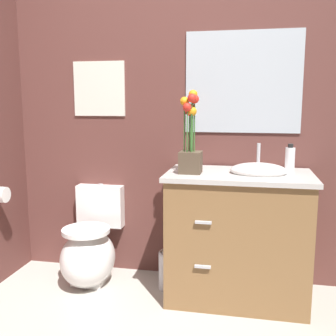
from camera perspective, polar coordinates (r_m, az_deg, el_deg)
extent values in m
cube|color=brown|center=(2.92, 7.23, 8.07)|extent=(4.16, 0.05, 2.50)
ellipsoid|color=white|center=(3.01, -11.34, -12.52)|extent=(0.38, 0.48, 0.40)
cube|color=white|center=(3.09, -10.91, -14.08)|extent=(0.22, 0.26, 0.18)
cube|color=white|center=(3.16, -9.54, -5.28)|extent=(0.36, 0.13, 0.32)
cylinder|color=white|center=(2.92, -11.63, -8.74)|extent=(0.34, 0.34, 0.03)
cylinder|color=#B7B7BC|center=(3.12, -9.62, -2.44)|extent=(0.04, 0.04, 0.02)
cube|color=brown|center=(2.74, 9.88, -9.91)|extent=(0.90, 0.52, 0.83)
cube|color=#BCB7B2|center=(2.63, 10.15, -1.02)|extent=(0.94, 0.56, 0.03)
ellipsoid|color=white|center=(2.62, 12.79, -0.35)|extent=(0.36, 0.26, 0.10)
cylinder|color=#B7B7BC|center=(2.77, 12.77, 1.63)|extent=(0.02, 0.02, 0.18)
cube|color=#B7B7BC|center=(2.44, 5.07, -7.75)|extent=(0.10, 0.02, 0.02)
cube|color=#B7B7BC|center=(2.53, 4.97, -13.86)|extent=(0.10, 0.02, 0.02)
cube|color=#4C3D2D|center=(2.58, 3.24, 0.82)|extent=(0.14, 0.14, 0.14)
cylinder|color=#386B2D|center=(2.55, 3.79, 6.07)|extent=(0.01, 0.01, 0.33)
sphere|color=red|center=(2.55, 3.83, 9.80)|extent=(0.06, 0.06, 0.06)
cylinder|color=#386B2D|center=(2.56, 3.56, 6.42)|extent=(0.01, 0.01, 0.36)
sphere|color=orange|center=(2.56, 3.60, 10.46)|extent=(0.06, 0.06, 0.06)
cylinder|color=#386B2D|center=(2.57, 3.26, 5.45)|extent=(0.01, 0.01, 0.27)
sphere|color=red|center=(2.57, 3.29, 8.50)|extent=(0.06, 0.06, 0.06)
cylinder|color=#386B2D|center=(2.57, 3.05, 5.24)|extent=(0.01, 0.01, 0.26)
sphere|color=red|center=(2.57, 3.07, 8.08)|extent=(0.06, 0.06, 0.06)
cylinder|color=#386B2D|center=(2.55, 2.36, 5.92)|extent=(0.01, 0.01, 0.32)
sphere|color=orange|center=(2.54, 2.38, 9.51)|extent=(0.06, 0.06, 0.06)
cylinder|color=#386B2D|center=(2.52, 2.74, 5.47)|extent=(0.01, 0.01, 0.28)
sphere|color=red|center=(2.52, 2.77, 8.68)|extent=(0.06, 0.06, 0.06)
cylinder|color=#386B2D|center=(2.52, 3.40, 6.09)|extent=(0.01, 0.01, 0.34)
sphere|color=red|center=(2.51, 3.44, 9.94)|extent=(0.06, 0.06, 0.06)
cylinder|color=#386B2D|center=(2.54, 3.47, 5.19)|extent=(0.01, 0.01, 0.26)
sphere|color=orange|center=(2.53, 3.50, 8.08)|extent=(0.06, 0.06, 0.06)
cylinder|color=white|center=(2.63, 17.00, 0.94)|extent=(0.06, 0.06, 0.17)
cylinder|color=black|center=(2.62, 17.11, 3.06)|extent=(0.03, 0.03, 0.02)
cylinder|color=#B7B7BC|center=(2.93, 0.47, -14.45)|extent=(0.18, 0.18, 0.26)
torus|color=#B7B7BC|center=(2.88, 0.48, -12.00)|extent=(0.18, 0.18, 0.01)
cube|color=silver|center=(3.09, -9.80, 11.08)|extent=(0.40, 0.01, 0.40)
cube|color=#B2BCC6|center=(2.88, 10.65, 11.94)|extent=(0.80, 0.01, 0.70)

